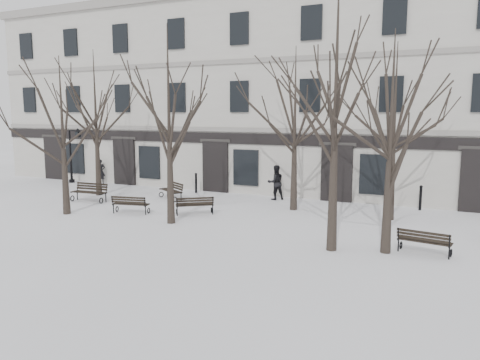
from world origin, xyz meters
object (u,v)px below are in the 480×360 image
Objects in this scene: lamp_post at (73,151)px; tree_2 at (336,74)px; tree_0 at (62,117)px; bench_1 at (130,204)px; bench_0 at (90,192)px; bench_4 at (195,205)px; tree_1 at (169,101)px; bench_3 at (172,190)px; tree_3 at (392,116)px; bench_2 at (424,241)px.

tree_2 is at bearing -22.59° from lamp_post.
bench_1 is at bearing 25.55° from tree_0.
bench_0 reaches higher than bench_4.
bench_3 is at bearing 122.71° from tree_1.
tree_0 is 6.77m from bench_3.
bench_3 is (-0.27, 3.81, 0.04)m from bench_1.
tree_1 is 8.67m from tree_3.
bench_0 reaches higher than bench_3.
lamp_post is at bearing 157.41° from tree_2.
tree_1 is 4.67× the size of bench_2.
tree_2 is at bearing 121.00° from bench_4.
tree_2 is at bearing -8.23° from tree_1.
bench_0 is 1.05× the size of bench_3.
tree_2 is at bearing -164.21° from tree_3.
bench_0 reaches higher than bench_2.
tree_3 is 4.24× the size of bench_4.
tree_2 is at bearing -2.51° from tree_0.
bench_1 is (3.74, -1.49, -0.07)m from bench_0.
bench_0 is (-1.15, 2.72, -3.84)m from tree_0.
lamp_post is (-6.66, 7.32, -2.32)m from tree_0.
bench_1 is 0.94× the size of bench_3.
tree_3 is at bearing 15.79° from tree_2.
bench_2 is 13.61m from bench_3.
tree_0 is 0.87× the size of tree_1.
lamp_post is (-11.92, 6.85, -2.95)m from tree_1.
bench_0 reaches higher than bench_1.
bench_4 is at bearing 157.89° from tree_2.
tree_2 is 5.31× the size of bench_1.
bench_0 is at bearing -113.85° from bench_3.
tree_1 is 4.78× the size of bench_4.
tree_1 reaches higher than bench_1.
tree_0 is 4.08× the size of bench_2.
tree_3 is at bearing 127.90° from bench_4.
tree_2 is at bearing 24.57° from bench_2.
tree_2 is 2.18m from tree_3.
bench_1 is (-9.64, 1.77, -5.30)m from tree_2.
tree_1 is at bearing 152.19° from bench_1.
tree_0 reaches higher than bench_4.
tree_2 is 4.99× the size of bench_3.
tree_1 reaches higher than bench_2.
lamp_post is at bearing -45.19° from bench_1.
tree_3 is at bearing 23.84° from bench_2.
bench_3 is at bearing 150.57° from tree_2.
bench_0 is (-6.42, 2.25, -4.47)m from tree_1.
bench_2 is (9.78, -0.24, -4.54)m from tree_1.
bench_1 is at bearing 169.58° from tree_2.
tree_2 is 12.53m from bench_3.
tree_2 is 5.51× the size of bench_4.
bench_2 is (12.46, -1.00, -0.00)m from bench_1.
tree_3 is 3.65× the size of bench_0.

